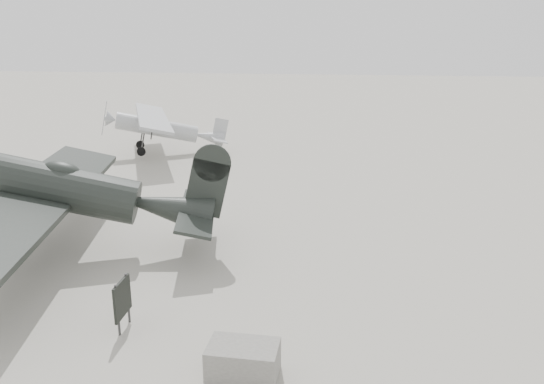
{
  "coord_description": "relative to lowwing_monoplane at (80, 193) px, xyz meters",
  "views": [
    {
      "loc": [
        4.29,
        -14.07,
        6.7
      ],
      "look_at": [
        1.76,
        3.16,
        1.5
      ],
      "focal_mm": 35.0,
      "sensor_mm": 36.0,
      "label": 1
    }
  ],
  "objects": [
    {
      "name": "equipment_block",
      "position": [
        6.19,
        -5.45,
        -1.67
      ],
      "size": [
        1.44,
        0.92,
        0.71
      ],
      "primitive_type": "cube",
      "rotation": [
        0.0,
        0.0,
        -0.02
      ],
      "color": "slate",
      "rests_on": "ground"
    },
    {
      "name": "sign_board",
      "position": [
        3.04,
        -4.06,
        -1.27
      ],
      "size": [
        0.08,
        0.89,
        1.28
      ],
      "rotation": [
        0.0,
        0.0,
        0.01
      ],
      "color": "#333333",
      "rests_on": "ground"
    },
    {
      "name": "lowwing_monoplane",
      "position": [
        0.0,
        0.0,
        0.0
      ],
      "size": [
        8.63,
        11.94,
        3.84
      ],
      "rotation": [
        0.0,
        0.24,
        0.22
      ],
      "color": "black",
      "rests_on": "ground"
    },
    {
      "name": "highwing_monoplane",
      "position": [
        -2.5,
        14.33,
        -0.3
      ],
      "size": [
        7.2,
        9.55,
        2.77
      ],
      "rotation": [
        0.0,
        0.23,
        0.41
      ],
      "color": "gray",
      "rests_on": "ground"
    },
    {
      "name": "ground",
      "position": [
        3.82,
        -0.48,
        -2.03
      ],
      "size": [
        160.0,
        160.0,
        0.0
      ],
      "primitive_type": "plane",
      "color": "gray",
      "rests_on": "ground"
    }
  ]
}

